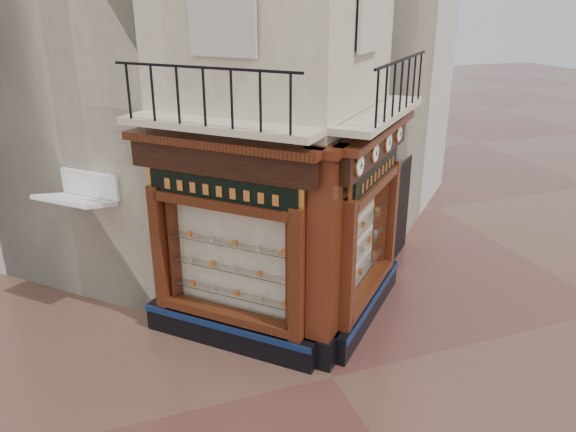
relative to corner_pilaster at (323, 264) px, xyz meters
name	(u,v)px	position (x,y,z in m)	size (l,w,h in m)	color
ground	(332,377)	(0.00, -0.50, -1.95)	(80.00, 80.00, 0.00)	#532D27
main_building	(229,4)	(0.00, 5.66, 4.05)	(8.00, 8.00, 12.00)	beige
neighbour_left	(113,24)	(-2.47, 8.13, 3.55)	(8.00, 8.00, 11.00)	beige
neighbour_right	(292,21)	(2.47, 8.13, 3.55)	(8.00, 8.00, 11.00)	beige
shopfront_left	(226,249)	(-1.41, 1.07, 0.03)	(2.86, 2.86, 3.98)	black
shopfront_right	(368,228)	(1.41, 1.07, 0.03)	(2.86, 2.86, 3.98)	black
corner_pilaster	(323,264)	(0.00, 0.00, 0.00)	(0.85, 0.85, 3.98)	black
balcony	(303,119)	(0.00, 0.99, 2.27)	(5.94, 2.97, 1.03)	beige
clock_a	(359,165)	(0.57, -0.04, 1.67)	(0.30, 0.30, 0.37)	gold
clock_b	(375,153)	(1.17, 0.57, 1.67)	(0.28, 0.28, 0.34)	gold
clock_c	(388,142)	(1.77, 1.17, 1.67)	(0.31, 0.31, 0.39)	gold
clock_d	(398,134)	(2.32, 1.72, 1.67)	(0.28, 0.28, 0.34)	gold
awning	(91,314)	(-3.85, 3.14, -1.95)	(1.40, 0.84, 0.08)	white
signboard_left	(221,190)	(-1.46, 1.01, 1.15)	(2.20, 2.20, 0.59)	#E59443
signboard_right	(375,173)	(1.46, 1.01, 1.15)	(2.04, 2.04, 0.54)	#E59443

